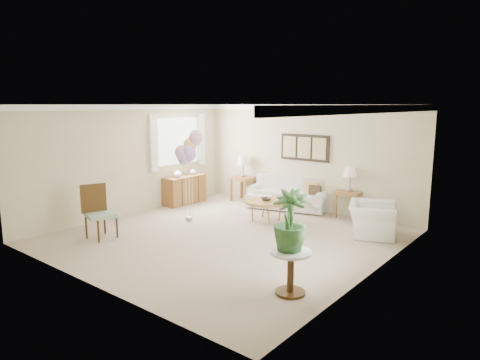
{
  "coord_description": "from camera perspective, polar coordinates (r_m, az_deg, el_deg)",
  "views": [
    {
      "loc": [
        5.37,
        -6.22,
        2.61
      ],
      "look_at": [
        -0.14,
        0.6,
        1.05
      ],
      "focal_mm": 32.0,
      "sensor_mm": 36.0,
      "label": 1
    }
  ],
  "objects": [
    {
      "name": "decor_bowl",
      "position": [
        9.64,
        3.51,
        -2.56
      ],
      "size": [
        0.29,
        0.29,
        0.06
      ],
      "primitive_type": "imported",
      "rotation": [
        0.0,
        0.0,
        -0.33
      ],
      "color": "#292521",
      "rests_on": "coffee_table"
    },
    {
      "name": "balloon_cluster",
      "position": [
        9.51,
        -6.94,
        4.06
      ],
      "size": [
        0.53,
        0.57,
        2.06
      ],
      "color": "gray",
      "rests_on": "ground"
    },
    {
      "name": "credenza",
      "position": [
        11.44,
        -7.41,
        -1.3
      ],
      "size": [
        0.46,
        1.2,
        0.74
      ],
      "color": "brown",
      "rests_on": "ground"
    },
    {
      "name": "side_table",
      "position": [
        6.03,
        6.78,
        -10.75
      ],
      "size": [
        0.58,
        0.58,
        0.62
      ],
      "color": "silver",
      "rests_on": "ground"
    },
    {
      "name": "room_shell",
      "position": [
        8.42,
        -2.03,
        3.37
      ],
      "size": [
        6.04,
        6.04,
        2.6
      ],
      "color": "#C0B896",
      "rests_on": "ground"
    },
    {
      "name": "end_table_right",
      "position": [
        10.24,
        14.38,
        -1.98
      ],
      "size": [
        0.57,
        0.52,
        0.63
      ],
      "color": "brown",
      "rests_on": "ground"
    },
    {
      "name": "wall_art_triptych",
      "position": [
        10.69,
        8.59,
        4.28
      ],
      "size": [
        1.35,
        0.06,
        0.65
      ],
      "color": "black",
      "rests_on": "ground"
    },
    {
      "name": "armchair",
      "position": [
        9.01,
        17.18,
        -5.03
      ],
      "size": [
        1.19,
        1.26,
        0.66
      ],
      "primitive_type": "imported",
      "rotation": [
        0.0,
        0.0,
        1.93
      ],
      "color": "silver",
      "rests_on": "ground"
    },
    {
      "name": "vase_white",
      "position": [
        11.17,
        -8.33,
        0.9
      ],
      "size": [
        0.25,
        0.25,
        0.21
      ],
      "primitive_type": "imported",
      "rotation": [
        0.0,
        0.0,
        -0.23
      ],
      "color": "white",
      "rests_on": "credenza"
    },
    {
      "name": "potted_plant",
      "position": [
        5.88,
        6.65,
        -5.38
      ],
      "size": [
        0.6,
        0.6,
        0.85
      ],
      "primitive_type": "imported",
      "rotation": [
        0.0,
        0.0,
        0.32
      ],
      "color": "#204618",
      "rests_on": "side_table"
    },
    {
      "name": "accent_chair",
      "position": [
        8.87,
        -18.35,
        -3.85
      ],
      "size": [
        0.65,
        0.65,
        1.06
      ],
      "color": "gray",
      "rests_on": "ground"
    },
    {
      "name": "end_table_left",
      "position": [
        11.65,
        0.42,
        -0.05
      ],
      "size": [
        0.61,
        0.56,
        0.67
      ],
      "color": "brown",
      "rests_on": "ground"
    },
    {
      "name": "ground_plane",
      "position": [
        8.62,
        -1.81,
        -7.53
      ],
      "size": [
        6.0,
        6.0,
        0.0
      ],
      "primitive_type": "plane",
      "color": "tan"
    },
    {
      "name": "lamp_right",
      "position": [
        10.15,
        14.51,
        0.94
      ],
      "size": [
        0.32,
        0.32,
        0.56
      ],
      "color": "gray",
      "rests_on": "end_table_right"
    },
    {
      "name": "sofa",
      "position": [
        10.86,
        6.48,
        -2.17
      ],
      "size": [
        2.36,
        1.27,
        0.8
      ],
      "color": "silver",
      "rests_on": "ground"
    },
    {
      "name": "lamp_left",
      "position": [
        11.57,
        0.43,
        2.58
      ],
      "size": [
        0.32,
        0.32,
        0.57
      ],
      "color": "gray",
      "rests_on": "end_table_left"
    },
    {
      "name": "coffee_table",
      "position": [
        9.63,
        3.51,
        -2.97
      ],
      "size": [
        0.94,
        0.94,
        0.47
      ],
      "color": "olive",
      "rests_on": "ground"
    },
    {
      "name": "vase_sage",
      "position": [
        11.55,
        -6.28,
        1.16
      ],
      "size": [
        0.22,
        0.22,
        0.18
      ],
      "primitive_type": "imported",
      "rotation": [
        0.0,
        0.0,
        -0.35
      ],
      "color": "#B1B1B1",
      "rests_on": "credenza"
    }
  ]
}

